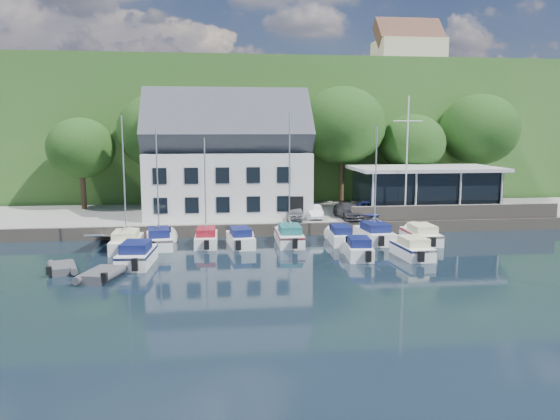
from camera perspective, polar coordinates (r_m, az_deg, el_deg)
The scene contains 34 objects.
ground at distance 33.95m, azimuth 7.32°, elevation -6.15°, with size 180.00×180.00×0.00m, color black.
quay at distance 50.64m, azimuth 2.47°, elevation -0.65°, with size 60.00×13.00×1.00m, color gray.
quay_face at distance 44.33m, azimuth 3.84°, elevation -1.98°, with size 60.00×0.30×1.00m, color #6F6659.
hillside at distance 94.17m, azimuth -1.98°, elevation 8.15°, with size 160.00×75.00×16.00m, color #2E5520.
field_patch at distance 103.38m, azimuth 2.13°, elevation 12.70°, with size 50.00×30.00×0.30m, color #586432.
farmhouse at distance 89.84m, azimuth 13.25°, elevation 15.66°, with size 10.40×7.00×8.20m, color beige, non-canonical shape.
harbor_building at distance 48.43m, azimuth -5.53°, elevation 4.67°, with size 14.40×8.20×8.70m, color silver, non-canonical shape.
club_pavilion at distance 51.82m, azimuth 14.86°, elevation 2.12°, with size 13.20×7.20×4.10m, color black, non-canonical shape.
seawall at distance 48.21m, azimuth 17.92°, elevation -0.20°, with size 18.00×0.50×1.20m, color #6F6659.
gangway at distance 42.51m, azimuth -18.08°, elevation -3.52°, with size 1.20×6.00×1.40m, color #BCBDC1, non-canonical shape.
car_silver at distance 45.70m, azimuth 1.66°, elevation -0.26°, with size 1.39×3.47×1.18m, color #9D9EA1.
car_white at distance 46.51m, azimuth 3.55°, elevation -0.15°, with size 1.20×3.43×1.13m, color silver.
car_dgrey at distance 46.67m, azimuth 7.19°, elevation -0.08°, with size 1.79×4.41×1.28m, color #323137.
car_blue at distance 47.50m, azimuth 9.16°, elevation 0.12°, with size 1.64×4.17×1.43m, color navy.
flagpole at distance 46.69m, azimuth 13.11°, elevation 5.28°, with size 2.45×0.20×10.21m, color silver, non-canonical shape.
tree_0 at distance 54.68m, azimuth -19.99°, elevation 4.58°, with size 6.29×6.29×8.59m, color black, non-canonical shape.
tree_1 at distance 54.36m, azimuth -12.50°, elevation 6.09°, with size 7.98×7.98×10.91m, color black, non-canonical shape.
tree_2 at distance 54.04m, azimuth -0.03°, elevation 5.77°, with size 7.28×7.28×9.95m, color black, non-canonical shape.
tree_3 at distance 55.18m, azimuth 6.50°, elevation 6.69°, with size 8.58×8.58×11.72m, color black, non-canonical shape.
tree_4 at distance 57.34m, azimuth 13.65°, elevation 5.22°, with size 6.60×6.60×9.01m, color black, non-canonical shape.
tree_5 at distance 61.13m, azimuth 20.02°, elevation 6.13°, with size 8.14×8.14×11.12m, color black, non-canonical shape.
boat_r1_0 at distance 39.63m, azimuth -15.95°, elevation 2.13°, with size 2.11×5.93×8.75m, color white, non-canonical shape.
boat_r1_1 at distance 40.04m, azimuth -12.67°, elevation 2.40°, with size 1.92×5.87×8.87m, color white, non-canonical shape.
boat_r1_2 at distance 40.04m, azimuth -7.82°, elevation 2.09°, with size 1.74×5.54×8.26m, color white, non-canonical shape.
boat_r1_3 at distance 40.12m, azimuth -4.15°, elevation -2.80°, with size 1.73×5.55×1.40m, color white, non-canonical shape.
boat_r1_4 at distance 40.19m, azimuth 0.99°, elevation 2.77°, with size 1.96×6.54×9.07m, color white, non-canonical shape.
boat_r1_5 at distance 41.36m, azimuth 6.32°, elevation -2.51°, with size 1.70×5.69×1.37m, color white, non-canonical shape.
boat_r1_6 at distance 41.59m, azimuth 9.96°, elevation 2.91°, with size 2.11×6.31×9.18m, color white, non-canonical shape.
boat_r1_7 at distance 42.63m, azimuth 14.50°, elevation -2.36°, with size 2.06×6.20×1.42m, color white, non-canonical shape.
boat_r2_0 at distance 35.66m, azimuth -14.75°, elevation -4.38°, with size 2.08×5.91×1.54m, color white, non-canonical shape.
boat_r2_3 at distance 36.76m, azimuth 8.16°, elevation -3.88°, with size 1.71×4.93×1.43m, color white, non-canonical shape.
boat_r2_4 at distance 37.62m, azimuth 13.65°, elevation -3.77°, with size 1.90×5.31×1.41m, color white, non-canonical shape.
dinghy_0 at distance 35.48m, azimuth -21.82°, elevation -5.51°, with size 1.69×2.82×0.66m, color #3D3D42, non-canonical shape.
dinghy_1 at distance 32.99m, azimuth -18.15°, elevation -6.27°, with size 1.91×3.18×0.74m, color #3D3D42, non-canonical shape.
Camera 1 is at (-8.22, -31.81, 8.53)m, focal length 35.00 mm.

